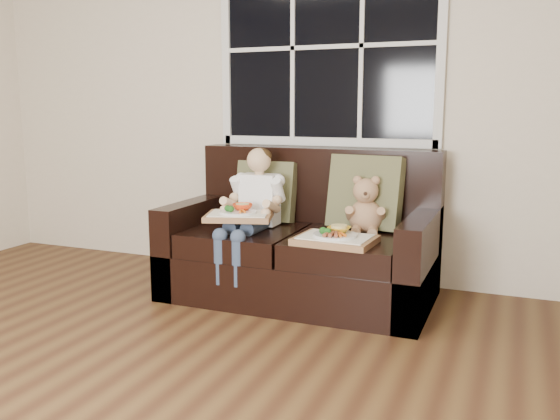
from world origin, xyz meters
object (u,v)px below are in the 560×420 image
at_px(teddy_bear, 365,209).
at_px(tray_left, 239,214).
at_px(loveseat, 303,249).
at_px(tray_right, 335,238).
at_px(child, 254,201).

xyz_separation_m(teddy_bear, tray_left, (-0.72, -0.34, -0.02)).
bearing_deg(teddy_bear, tray_left, -165.50).
height_order(loveseat, tray_right, loveseat).
relative_size(teddy_bear, tray_left, 0.79).
bearing_deg(loveseat, child, -159.00).
bearing_deg(tray_right, teddy_bear, 80.53).
bearing_deg(tray_left, tray_right, -19.15).
distance_m(tray_left, tray_right, 0.65).
xyz_separation_m(child, tray_left, (-0.01, -0.19, -0.06)).
distance_m(loveseat, tray_right, 0.50).
xyz_separation_m(loveseat, child, (-0.30, -0.12, 0.32)).
bearing_deg(child, loveseat, 21.00).
xyz_separation_m(child, teddy_bear, (0.71, 0.15, -0.03)).
xyz_separation_m(loveseat, tray_left, (-0.32, -0.31, 0.27)).
distance_m(child, tray_left, 0.20).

